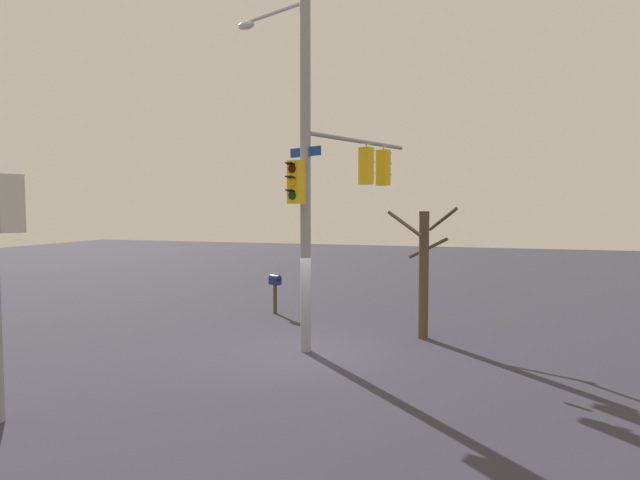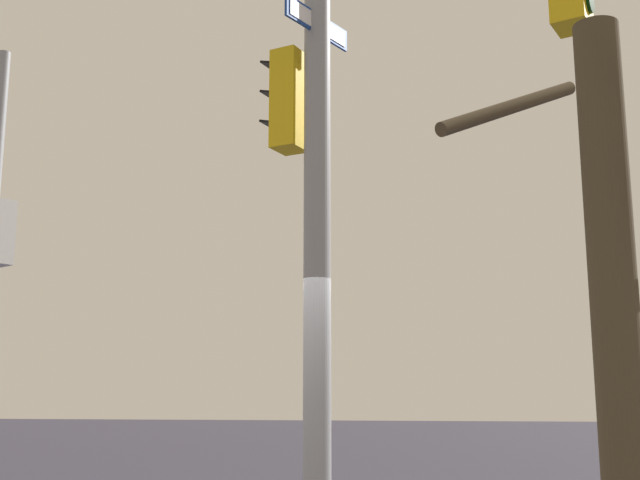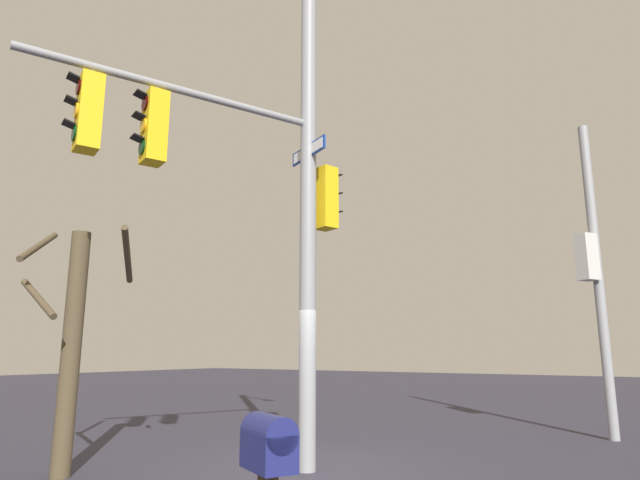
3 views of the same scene
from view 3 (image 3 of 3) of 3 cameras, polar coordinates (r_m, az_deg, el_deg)
name	(u,v)px [view 3 (image 3 of 3)]	position (r m, az deg, el deg)	size (l,w,h in m)	color
ground_plane	(308,469)	(9.40, -1.26, -22.80)	(80.00, 80.00, 0.00)	#312F3C
main_signal_pole_assembly	(275,154)	(9.15, -4.76, 8.92)	(4.33, 4.93, 9.36)	gray
secondary_pole_assembly	(594,269)	(13.58, 26.77, -2.77)	(0.50, 0.63, 7.02)	gray
mailbox	(268,461)	(3.95, -5.42, -21.99)	(0.50, 0.42, 1.41)	#4C3823
bare_tree_behind_pole	(71,339)	(9.41, -24.56, -9.39)	(2.02, 2.02, 3.84)	#4C402C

